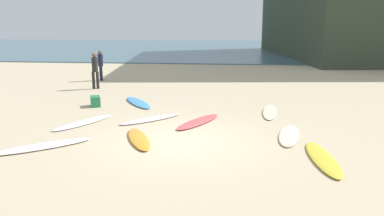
{
  "coord_description": "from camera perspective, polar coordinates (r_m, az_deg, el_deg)",
  "views": [
    {
      "loc": [
        1.4,
        -9.73,
        3.15
      ],
      "look_at": [
        0.05,
        2.8,
        0.3
      ],
      "focal_mm": 35.2,
      "sensor_mm": 36.0,
      "label": 1
    }
  ],
  "objects": [
    {
      "name": "surfboard_2",
      "position": [
        10.47,
        -8.09,
        -4.63
      ],
      "size": [
        1.3,
        2.15,
        0.09
      ],
      "primitive_type": "ellipsoid",
      "rotation": [
        0.0,
        0.0,
        3.55
      ],
      "color": "orange",
      "rests_on": "ground_plane"
    },
    {
      "name": "ground_plane",
      "position": [
        10.32,
        -1.94,
        -5.03
      ],
      "size": [
        120.0,
        120.0,
        0.0
      ],
      "primitive_type": "plane",
      "color": "#C6B28E"
    },
    {
      "name": "surfboard_5",
      "position": [
        12.58,
        -16.09,
        -2.1
      ],
      "size": [
        1.54,
        2.39,
        0.07
      ],
      "primitive_type": "ellipsoid",
      "rotation": [
        0.0,
        0.0,
        -0.46
      ],
      "color": "white",
      "rests_on": "ground_plane"
    },
    {
      "name": "beachgoer_mid",
      "position": [
        21.68,
        -13.69,
        6.52
      ],
      "size": [
        0.38,
        0.38,
        1.68
      ],
      "rotation": [
        0.0,
        0.0,
        5.24
      ],
      "color": "#191E33",
      "rests_on": "ground_plane"
    },
    {
      "name": "surfboard_4",
      "position": [
        12.14,
        0.96,
        -2.08
      ],
      "size": [
        1.53,
        2.31,
        0.09
      ],
      "primitive_type": "ellipsoid",
      "rotation": [
        0.0,
        0.0,
        -0.47
      ],
      "color": "#D95256",
      "rests_on": "ground_plane"
    },
    {
      "name": "surfboard_3",
      "position": [
        10.52,
        -21.86,
        -5.4
      ],
      "size": [
        2.37,
        2.06,
        0.08
      ],
      "primitive_type": "ellipsoid",
      "rotation": [
        0.0,
        0.0,
        -0.89
      ],
      "color": "white",
      "rests_on": "ground_plane"
    },
    {
      "name": "surfboard_8",
      "position": [
        13.81,
        11.7,
        -0.55
      ],
      "size": [
        0.76,
        2.48,
        0.07
      ],
      "primitive_type": "ellipsoid",
      "rotation": [
        0.0,
        0.0,
        3.03
      ],
      "color": "#EDEBBC",
      "rests_on": "ground_plane"
    },
    {
      "name": "ocean_water",
      "position": [
        49.34,
        4.59,
        9.1
      ],
      "size": [
        120.0,
        40.0,
        0.08
      ],
      "primitive_type": "cube",
      "color": "#426675",
      "rests_on": "ground_plane"
    },
    {
      "name": "beach_cooler",
      "position": [
        15.03,
        -14.44,
        1.0
      ],
      "size": [
        0.55,
        0.67,
        0.39
      ],
      "primitive_type": "cube",
      "rotation": [
        0.0,
        0.0,
        5.11
      ],
      "color": "#287F51",
      "rests_on": "ground_plane"
    },
    {
      "name": "surfboard_0",
      "position": [
        11.07,
        14.51,
        -3.99
      ],
      "size": [
        0.97,
        2.29,
        0.08
      ],
      "primitive_type": "ellipsoid",
      "rotation": [
        0.0,
        0.0,
        -0.19
      ],
      "color": "#F9EEC3",
      "rests_on": "ground_plane"
    },
    {
      "name": "surfboard_7",
      "position": [
        15.24,
        -8.19,
        0.85
      ],
      "size": [
        1.8,
        2.44,
        0.08
      ],
      "primitive_type": "ellipsoid",
      "rotation": [
        0.0,
        0.0,
        3.69
      ],
      "color": "#479ADA",
      "rests_on": "ground_plane"
    },
    {
      "name": "beachgoer_near",
      "position": [
        18.95,
        -14.49,
        5.77
      ],
      "size": [
        0.34,
        0.33,
        1.75
      ],
      "rotation": [
        0.0,
        0.0,
        0.21
      ],
      "color": "black",
      "rests_on": "ground_plane"
    },
    {
      "name": "surfboard_1",
      "position": [
        12.58,
        -6.19,
        -1.64
      ],
      "size": [
        2.02,
        2.03,
        0.08
      ],
      "primitive_type": "ellipsoid",
      "rotation": [
        0.0,
        0.0,
        2.36
      ],
      "color": "silver",
      "rests_on": "ground_plane"
    },
    {
      "name": "surfboard_6",
      "position": [
        9.44,
        19.17,
        -7.21
      ],
      "size": [
        0.64,
        2.49,
        0.08
      ],
      "primitive_type": "ellipsoid",
      "rotation": [
        0.0,
        0.0,
        0.04
      ],
      "color": "yellow",
      "rests_on": "ground_plane"
    }
  ]
}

